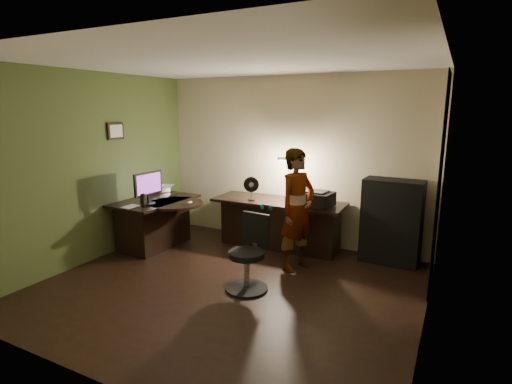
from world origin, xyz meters
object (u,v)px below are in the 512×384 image
at_px(desk_left, 156,223).
at_px(person, 297,210).
at_px(desk_right, 278,224).
at_px(monitor, 148,192).
at_px(cabinet, 391,222).
at_px(office_chair, 247,254).

relative_size(desk_left, person, 0.80).
height_order(desk_left, person, person).
bearing_deg(desk_right, desk_left, -156.36).
height_order(desk_right, monitor, monitor).
height_order(desk_right, cabinet, cabinet).
relative_size(cabinet, office_chair, 1.30).
bearing_deg(desk_left, person, 6.05).
bearing_deg(monitor, desk_right, 37.85).
distance_m(cabinet, monitor, 3.58).
bearing_deg(desk_left, monitor, -64.27).
bearing_deg(monitor, desk_left, 117.59).
relative_size(desk_right, monitor, 3.89).
xyz_separation_m(monitor, office_chair, (1.90, -0.42, -0.49)).
relative_size(desk_right, office_chair, 2.22).
xyz_separation_m(desk_right, person, (0.56, -0.63, 0.45)).
xyz_separation_m(cabinet, office_chair, (-1.40, -1.74, -0.14)).
relative_size(cabinet, monitor, 2.28).
xyz_separation_m(desk_right, office_chair, (0.27, -1.55, 0.08)).
distance_m(desk_right, person, 0.96).
distance_m(cabinet, office_chair, 2.24).
bearing_deg(cabinet, person, -140.50).
distance_m(desk_left, office_chair, 2.17).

